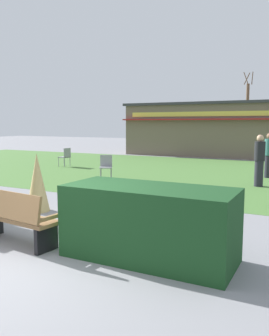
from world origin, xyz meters
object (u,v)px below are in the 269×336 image
object	(u,v)px
food_kiosk	(211,129)
person_strolling	(259,160)
cafe_chair_center	(106,165)
park_bench	(13,217)
tree_right_bg	(247,113)
person_standing	(269,155)
parked_car_west_slot	(195,139)
cafe_chair_west	(66,156)

from	to	relation	value
food_kiosk	person_strolling	bearing A→B (deg)	-67.09
cafe_chair_center	park_bench	bearing A→B (deg)	-70.75
park_bench	food_kiosk	world-z (taller)	food_kiosk
tree_right_bg	food_kiosk	bearing A→B (deg)	-90.43
food_kiosk	person_standing	world-z (taller)	food_kiosk
parked_car_west_slot	person_standing	bearing A→B (deg)	-63.44
cafe_chair_center	tree_right_bg	distance (m)	23.95
person_standing	parked_car_west_slot	world-z (taller)	person_standing
parked_car_west_slot	cafe_chair_west	bearing A→B (deg)	-93.19
person_strolling	cafe_chair_west	bearing A→B (deg)	-128.52
parked_car_west_slot	park_bench	bearing A→B (deg)	-78.78
person_standing	tree_right_bg	distance (m)	21.29
person_standing	tree_right_bg	world-z (taller)	tree_right_bg
park_bench	person_strolling	bearing A→B (deg)	69.91
food_kiosk	person_strolling	size ratio (longest dim) A/B	6.30
park_bench	parked_car_west_slot	size ratio (longest dim) A/B	0.41
person_strolling	parked_car_west_slot	bearing A→B (deg)	174.11
food_kiosk	tree_right_bg	size ratio (longest dim) A/B	1.58
park_bench	food_kiosk	size ratio (longest dim) A/B	0.16
food_kiosk	cafe_chair_center	bearing A→B (deg)	-93.35
tree_right_bg	person_strolling	bearing A→B (deg)	-78.93
cafe_chair_west	tree_right_bg	size ratio (longest dim) A/B	0.13
food_kiosk	person_standing	size ratio (longest dim) A/B	6.30
person_standing	person_strolling	bearing A→B (deg)	7.11
person_strolling	tree_right_bg	size ratio (longest dim) A/B	0.25
tree_right_bg	park_bench	bearing A→B (deg)	-86.99
cafe_chair_west	tree_right_bg	world-z (taller)	tree_right_bg
person_strolling	person_standing	distance (m)	2.14
cafe_chair_center	person_standing	distance (m)	6.14
person_standing	cafe_chair_center	bearing A→B (deg)	-51.44
cafe_chair_center	person_strolling	xyz separation A→B (m)	(5.24, 0.98, 0.33)
cafe_chair_center	parked_car_west_slot	distance (m)	19.45
person_standing	cafe_chair_west	bearing A→B (deg)	-77.31
food_kiosk	cafe_chair_center	size ratio (longest dim) A/B	11.95
cafe_chair_center	person_standing	bearing A→B (deg)	30.53
person_standing	park_bench	bearing A→B (deg)	-8.17
cafe_chair_west	cafe_chair_center	bearing A→B (deg)	-32.56
person_strolling	parked_car_west_slot	distance (m)	19.96
cafe_chair_west	park_bench	bearing A→B (deg)	-56.44
park_bench	parked_car_west_slot	distance (m)	26.59
park_bench	person_standing	distance (m)	10.37
park_bench	tree_right_bg	xyz separation A→B (m)	(-1.61, 30.64, 2.53)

